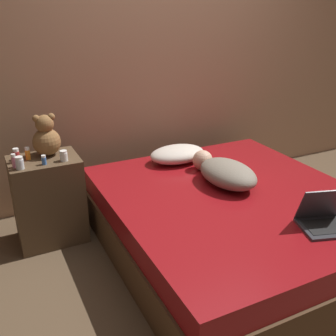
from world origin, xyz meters
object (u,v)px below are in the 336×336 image
Objects in this scene: laptop at (324,219)px; bottle_pink at (14,161)px; person_lying at (225,172)px; bottle_white at (64,156)px; bottle_blue at (44,160)px; bottle_red at (16,156)px; bottle_clear at (20,163)px; bottle_orange at (28,154)px; pillow at (177,154)px; teddy_bear at (46,138)px.

bottle_pink is (-1.57, 1.23, 0.20)m from laptop.
laptop is at bearing -80.53° from person_lying.
bottle_white reaches higher than bottle_blue.
bottle_clear is (0.00, -0.14, -0.01)m from bottle_red.
person_lying is 8.88× the size of bottle_white.
bottle_blue is (-1.38, 1.20, 0.19)m from laptop.
person_lying is 7.39× the size of bottle_orange.
pillow is at bearing 5.54° from bottle_clear.
bottle_red is (-1.36, 0.54, 0.17)m from person_lying.
bottle_white is at bearing -173.89° from pillow.
teddy_bear is 4.04× the size of bottle_white.
person_lying is 1.16m from bottle_white.
laptop is at bearing -44.06° from bottle_white.
bottle_clear is (-1.24, -0.12, 0.18)m from pillow.
pillow is 4.73× the size of bottle_red.
bottle_clear is 1.30× the size of bottle_blue.
bottle_red is at bearing -167.17° from teddy_bear.
bottle_blue is at bearing -60.03° from bottle_orange.
laptop is 1.84m from bottle_blue.
bottle_orange reaches higher than bottle_white.
bottle_white reaches higher than person_lying.
teddy_bear is 3.51× the size of bottle_clear.
bottle_orange reaches higher than bottle_clear.
teddy_bear is at bearing 30.01° from bottle_pink.
bottle_white is (-1.24, 1.20, 0.19)m from laptop.
laptop is 2.04m from bottle_red.
bottle_red is 0.14m from bottle_clear.
bottle_blue is at bearing -176.39° from bottle_white.
bottle_pink is 0.19m from bottle_blue.
teddy_bear is 0.21m from bottle_blue.
bottle_clear reaches higher than pillow.
bottle_pink is at bearing 169.71° from bottle_blue.
bottle_red is 0.20m from bottle_blue.
person_lying is at bearing -21.57° from bottle_red.
bottle_white is (-1.07, 0.42, 0.16)m from person_lying.
bottle_orange is at bearing 178.23° from pillow.
bottle_clear is (-0.29, -0.02, 0.01)m from bottle_white.
bottle_white is 0.83× the size of bottle_orange.
bottle_orange is (-0.08, 0.15, 0.01)m from bottle_blue.
person_lying is 1.43m from bottle_clear.
laptop is at bearing -40.61° from bottle_red.
pillow is 0.97m from bottle_white.
bottle_clear is 0.17m from bottle_orange.
bottle_red is (-1.54, 1.32, 0.21)m from laptop.
bottle_clear is at bearing -115.12° from bottle_orange.
bottle_red reaches higher than bottle_blue.
laptop is 3.96× the size of bottle_clear.
bottle_pink is (-1.39, 0.45, 0.17)m from person_lying.
teddy_bear is 0.17m from bottle_orange.
bottle_white reaches higher than pillow.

